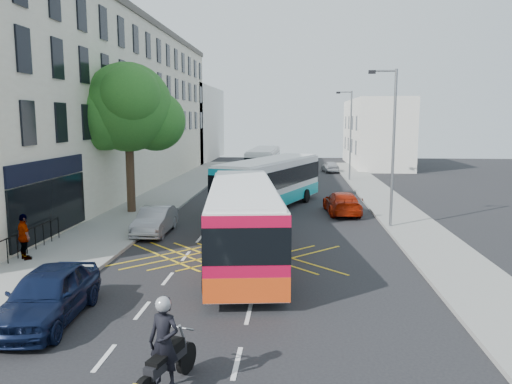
% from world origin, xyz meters
% --- Properties ---
extents(ground, '(120.00, 120.00, 0.00)m').
position_xyz_m(ground, '(0.00, 0.00, 0.00)').
color(ground, black).
rests_on(ground, ground).
extents(pavement_left, '(5.00, 70.00, 0.15)m').
position_xyz_m(pavement_left, '(-8.50, 15.00, 0.07)').
color(pavement_left, gray).
rests_on(pavement_left, ground).
extents(pavement_right, '(3.00, 70.00, 0.15)m').
position_xyz_m(pavement_right, '(7.50, 15.00, 0.07)').
color(pavement_right, gray).
rests_on(pavement_right, ground).
extents(terrace_main, '(8.30, 45.00, 13.50)m').
position_xyz_m(terrace_main, '(-14.00, 24.49, 6.76)').
color(terrace_main, beige).
rests_on(terrace_main, ground).
extents(terrace_far, '(8.00, 20.00, 10.00)m').
position_xyz_m(terrace_far, '(-14.00, 55.00, 5.00)').
color(terrace_far, silver).
rests_on(terrace_far, ground).
extents(building_right, '(6.00, 18.00, 8.00)m').
position_xyz_m(building_right, '(11.00, 48.00, 4.00)').
color(building_right, silver).
rests_on(building_right, ground).
extents(street_tree, '(6.30, 5.70, 8.80)m').
position_xyz_m(street_tree, '(-8.51, 14.97, 6.29)').
color(street_tree, '#382619').
rests_on(street_tree, pavement_left).
extents(lamp_near, '(1.45, 0.15, 8.00)m').
position_xyz_m(lamp_near, '(6.20, 12.00, 4.62)').
color(lamp_near, slate).
rests_on(lamp_near, pavement_right).
extents(lamp_far, '(1.45, 0.15, 8.00)m').
position_xyz_m(lamp_far, '(6.20, 32.00, 4.62)').
color(lamp_far, slate).
rests_on(lamp_far, pavement_right).
extents(railings, '(0.08, 5.60, 1.14)m').
position_xyz_m(railings, '(-9.70, 5.30, 0.72)').
color(railings, black).
rests_on(railings, pavement_left).
extents(bus_near, '(3.92, 11.34, 3.12)m').
position_xyz_m(bus_near, '(-0.73, 5.33, 1.64)').
color(bus_near, silver).
rests_on(bus_near, ground).
extents(bus_mid, '(6.43, 11.45, 3.17)m').
position_xyz_m(bus_mid, '(-0.22, 17.52, 1.67)').
color(bus_mid, silver).
rests_on(bus_mid, ground).
extents(bus_far, '(2.83, 10.43, 2.91)m').
position_xyz_m(bus_far, '(-1.64, 32.98, 1.53)').
color(bus_far, silver).
rests_on(bus_far, ground).
extents(motorbike, '(0.92, 2.29, 2.09)m').
position_xyz_m(motorbike, '(-1.34, -4.34, 0.98)').
color(motorbike, black).
rests_on(motorbike, ground).
extents(parked_car_blue, '(2.07, 4.63, 1.55)m').
position_xyz_m(parked_car_blue, '(-5.60, -0.97, 0.77)').
color(parked_car_blue, '#0D1634').
rests_on(parked_car_blue, ground).
extents(parked_car_silver, '(1.45, 4.08, 1.34)m').
position_xyz_m(parked_car_silver, '(-5.60, 9.90, 0.67)').
color(parked_car_silver, '#94969B').
rests_on(parked_car_silver, ground).
extents(red_hatchback, '(2.21, 4.73, 1.34)m').
position_xyz_m(red_hatchback, '(4.16, 16.00, 0.67)').
color(red_hatchback, '#A81E07').
rests_on(red_hatchback, ground).
extents(distant_car_grey, '(2.48, 4.58, 1.22)m').
position_xyz_m(distant_car_grey, '(-2.48, 40.33, 0.61)').
color(distant_car_grey, '#46484F').
rests_on(distant_car_grey, ground).
extents(distant_car_silver, '(1.92, 3.77, 1.23)m').
position_xyz_m(distant_car_silver, '(5.08, 39.81, 0.61)').
color(distant_car_silver, '#A9ABB1').
rests_on(distant_car_silver, ground).
extents(distant_car_dark, '(1.58, 4.34, 1.42)m').
position_xyz_m(distant_car_dark, '(2.75, 47.72, 0.71)').
color(distant_car_dark, black).
rests_on(distant_car_dark, ground).
extents(pedestrian_far, '(1.10, 1.05, 1.83)m').
position_xyz_m(pedestrian_far, '(-9.32, 4.48, 1.07)').
color(pedestrian_far, gray).
rests_on(pedestrian_far, pavement_left).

